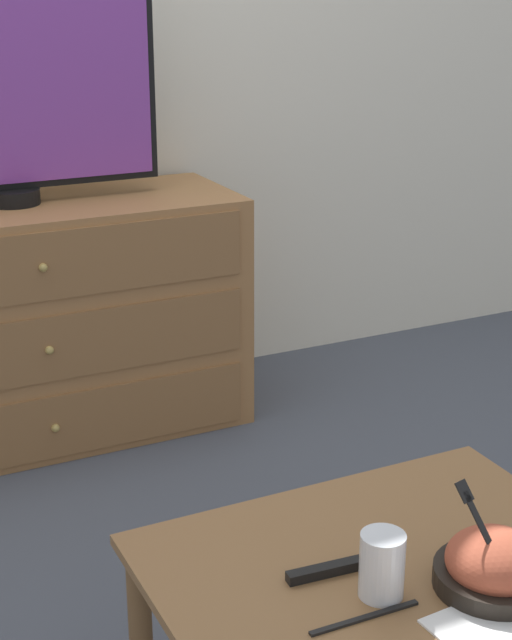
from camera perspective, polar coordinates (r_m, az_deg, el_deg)
ground_plane at (r=3.34m, az=-13.66°, el=-4.56°), size 12.00×12.00×0.00m
dresser at (r=2.97m, az=-13.06°, el=-0.21°), size 1.26×0.48×0.71m
tv at (r=2.84m, az=-14.40°, el=12.49°), size 0.86×0.15×0.58m
coffee_table at (r=1.74m, az=8.08°, el=-15.77°), size 0.79×0.64×0.39m
takeout_bowl at (r=1.69m, az=13.70°, el=-13.76°), size 0.20×0.20×0.18m
drink_cup at (r=1.63m, az=7.33°, el=-14.17°), size 0.07×0.07×0.11m
napkin at (r=1.60m, az=13.25°, el=-17.26°), size 0.16×0.16×0.00m
knife at (r=1.60m, az=6.34°, el=-16.84°), size 0.19×0.01×0.01m
remote_control at (r=1.69m, az=4.16°, el=-14.31°), size 0.14×0.03×0.02m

